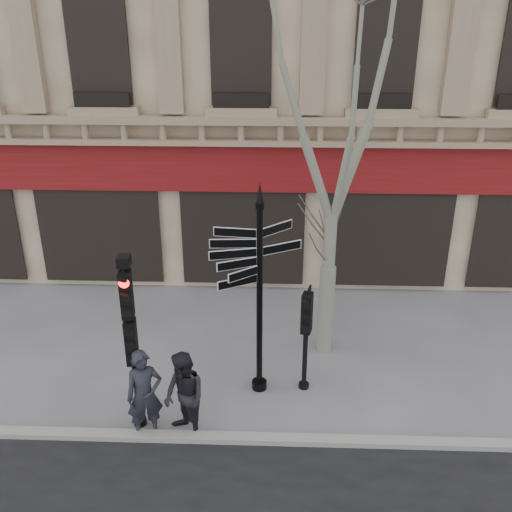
# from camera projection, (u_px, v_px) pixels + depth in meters

# --- Properties ---
(ground) EXTENTS (80.00, 80.00, 0.00)m
(ground) POSITION_uv_depth(u_px,v_px,m) (230.00, 394.00, 12.01)
(ground) COLOR slate
(ground) RESTS_ON ground
(kerb) EXTENTS (80.00, 0.25, 0.12)m
(kerb) POSITION_uv_depth(u_px,v_px,m) (224.00, 438.00, 10.71)
(kerb) COLOR gray
(kerb) RESTS_ON ground
(fingerpost) EXTENTS (2.42, 2.42, 4.58)m
(fingerpost) POSITION_uv_depth(u_px,v_px,m) (260.00, 257.00, 10.96)
(fingerpost) COLOR black
(fingerpost) RESTS_ON ground
(traffic_signal_main) EXTENTS (0.43, 0.33, 3.60)m
(traffic_signal_main) POSITION_uv_depth(u_px,v_px,m) (130.00, 323.00, 10.25)
(traffic_signal_main) COLOR black
(traffic_signal_main) RESTS_ON ground
(traffic_signal_secondary) EXTENTS (0.44, 0.36, 2.28)m
(traffic_signal_secondary) POSITION_uv_depth(u_px,v_px,m) (306.00, 323.00, 11.58)
(traffic_signal_secondary) COLOR black
(traffic_signal_secondary) RESTS_ON ground
(plane_tree) EXTENTS (3.17, 3.17, 8.41)m
(plane_tree) POSITION_uv_depth(u_px,v_px,m) (338.00, 95.00, 11.16)
(plane_tree) COLOR gray
(plane_tree) RESTS_ON ground
(pedestrian_a) EXTENTS (0.79, 0.67, 1.85)m
(pedestrian_a) POSITION_uv_depth(u_px,v_px,m) (145.00, 395.00, 10.50)
(pedestrian_a) COLOR #20222B
(pedestrian_a) RESTS_ON ground
(pedestrian_b) EXTENTS (1.09, 1.12, 1.81)m
(pedestrian_b) POSITION_uv_depth(u_px,v_px,m) (184.00, 397.00, 10.48)
(pedestrian_b) COLOR black
(pedestrian_b) RESTS_ON ground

